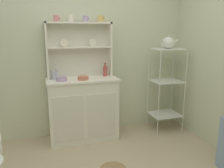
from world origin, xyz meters
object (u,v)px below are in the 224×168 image
object	(u,v)px
bakers_rack	(166,81)
utensil_jar	(55,75)
hutch_shelf_unit	(79,46)
jam_bottle	(105,71)
cup_rose_0	(56,18)
bowl_mixing_large	(61,79)
porcelain_teapot	(168,43)
hutch_cabinet	(83,108)

from	to	relation	value
bakers_rack	utensil_jar	bearing A→B (deg)	174.23
hutch_shelf_unit	jam_bottle	xyz separation A→B (m)	(0.35, -0.08, -0.36)
cup_rose_0	bowl_mixing_large	distance (m)	0.78
cup_rose_0	jam_bottle	xyz separation A→B (m)	(0.64, -0.04, -0.71)
cup_rose_0	utensil_jar	size ratio (longest dim) A/B	0.33
bakers_rack	porcelain_teapot	xyz separation A→B (m)	(-0.00, 0.00, 0.57)
hutch_cabinet	cup_rose_0	world-z (taller)	cup_rose_0
utensil_jar	jam_bottle	bearing A→B (deg)	0.67
bowl_mixing_large	utensil_jar	world-z (taller)	utensil_jar
hutch_shelf_unit	cup_rose_0	xyz separation A→B (m)	(-0.29, -0.04, 0.36)
hutch_cabinet	bakers_rack	size ratio (longest dim) A/B	0.76
hutch_cabinet	cup_rose_0	distance (m)	1.25
bakers_rack	bowl_mixing_large	xyz separation A→B (m)	(-1.53, 0.01, 0.13)
cup_rose_0	bakers_rack	bearing A→B (deg)	-7.63
bakers_rack	bowl_mixing_large	bearing A→B (deg)	179.62
bakers_rack	porcelain_teapot	world-z (taller)	porcelain_teapot
porcelain_teapot	bowl_mixing_large	bearing A→B (deg)	179.62
utensil_jar	porcelain_teapot	bearing A→B (deg)	-5.77
cup_rose_0	porcelain_teapot	xyz separation A→B (m)	(1.53, -0.21, -0.32)
utensil_jar	bakers_rack	bearing A→B (deg)	-5.77
bakers_rack	utensil_jar	distance (m)	1.62
bakers_rack	jam_bottle	size ratio (longest dim) A/B	6.60
utensil_jar	porcelain_teapot	size ratio (longest dim) A/B	0.98
hutch_cabinet	bowl_mixing_large	size ratio (longest dim) A/B	6.98
bowl_mixing_large	jam_bottle	distance (m)	0.65
hutch_cabinet	hutch_shelf_unit	bearing A→B (deg)	90.00
hutch_shelf_unit	bowl_mixing_large	xyz separation A→B (m)	(-0.28, -0.24, -0.40)
bakers_rack	porcelain_teapot	bearing A→B (deg)	180.00
hutch_cabinet	cup_rose_0	size ratio (longest dim) A/B	11.36
utensil_jar	cup_rose_0	bearing A→B (deg)	34.72
hutch_shelf_unit	cup_rose_0	bearing A→B (deg)	-171.83
bakers_rack	utensil_jar	world-z (taller)	bakers_rack
porcelain_teapot	cup_rose_0	bearing A→B (deg)	172.36
hutch_cabinet	cup_rose_0	bearing A→B (deg)	156.95
hutch_cabinet	utensil_jar	bearing A→B (deg)	167.47
cup_rose_0	bowl_mixing_large	world-z (taller)	cup_rose_0
bowl_mixing_large	utensil_jar	size ratio (longest dim) A/B	0.54
hutch_cabinet	hutch_shelf_unit	world-z (taller)	hutch_shelf_unit
hutch_cabinet	bowl_mixing_large	xyz separation A→B (m)	(-0.28, -0.07, 0.45)
cup_rose_0	bowl_mixing_large	size ratio (longest dim) A/B	0.61
hutch_cabinet	utensil_jar	world-z (taller)	utensil_jar
jam_bottle	bowl_mixing_large	bearing A→B (deg)	-165.78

